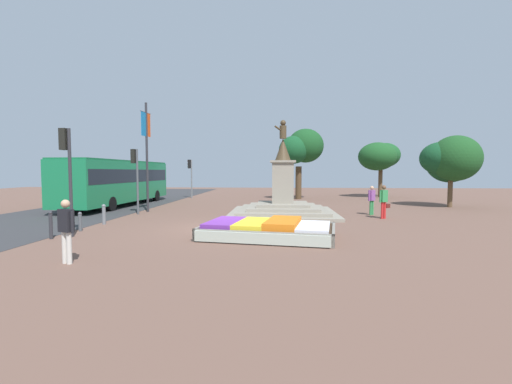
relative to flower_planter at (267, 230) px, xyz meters
The scene contains 18 objects.
ground_plane 2.71m from the flower_planter, 139.87° to the left, with size 74.54×74.54×0.00m, color brown.
street_asphalt_strip 11.93m from the flower_planter, behind, with size 7.42×65.22×0.01m, color #333335.
flower_planter is the anchor object (origin of this frame).
statue_monument 6.95m from the flower_planter, 84.46° to the left, with size 5.95×5.95×5.37m.
traffic_light_near_crossing 7.91m from the flower_planter, behind, with size 0.41×0.28×4.07m.
traffic_light_mid_block 10.31m from the flower_planter, 140.38° to the left, with size 0.42×0.31×3.73m.
traffic_light_far_corner 19.97m from the flower_planter, 112.63° to the left, with size 0.42×0.31×3.54m.
banner_pole 11.23m from the flower_planter, 134.69° to the left, with size 0.16×1.25×6.58m.
city_bus 15.78m from the flower_planter, 134.63° to the left, with size 3.03×12.05×3.23m.
pedestrian_with_handbag 8.07m from the flower_planter, 42.70° to the left, with size 0.66×0.47×1.76m.
pedestrian_near_planter 9.00m from the flower_planter, 50.68° to the left, with size 0.45×0.42×1.65m.
pedestrian_crossing_plaza 6.63m from the flower_planter, 142.80° to the right, with size 0.54×0.34×1.72m.
kerb_bollard_mid_a 7.93m from the flower_planter, behind, with size 0.13×0.13×1.03m.
kerb_bollard_mid_b 7.80m from the flower_planter, behind, with size 0.15×0.15×0.80m.
kerb_bollard_north 8.15m from the flower_planter, 160.98° to the left, with size 0.17×0.17×0.95m.
park_tree_far_left 18.43m from the flower_planter, 82.11° to the left, with size 3.95×3.31×6.22m.
park_tree_behind_statue 17.16m from the flower_planter, 43.75° to the left, with size 3.76×3.90×4.89m.
park_tree_far_right 23.16m from the flower_planter, 63.81° to the left, with size 4.19×4.24×5.20m.
Camera 1 is at (2.44, -14.41, 2.47)m, focal length 24.00 mm.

